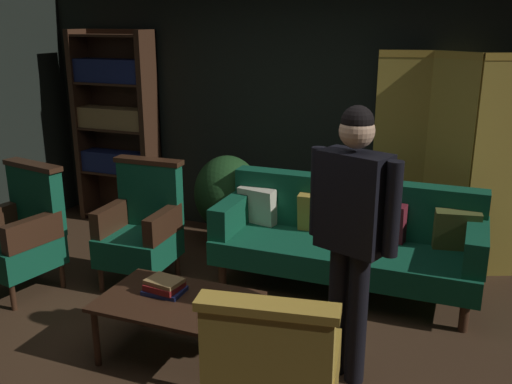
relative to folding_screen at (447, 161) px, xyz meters
name	(u,v)px	position (x,y,z in m)	size (l,w,h in m)	color
ground_plane	(211,366)	(-1.24, -2.14, -0.99)	(10.00, 10.00, 0.00)	#3D2819
back_wall	(319,101)	(-1.24, 0.31, 0.41)	(7.20, 0.10, 2.80)	black
folding_screen	(447,161)	(0.00, 0.00, 0.00)	(1.27, 0.28, 1.90)	#B29338
bookshelf	(116,123)	(-3.39, 0.05, 0.10)	(0.90, 0.32, 2.05)	#382114
velvet_couch	(348,235)	(-0.69, -0.69, -0.53)	(2.12, 0.78, 0.88)	#382114
coffee_table	(178,306)	(-1.48, -2.12, -0.61)	(1.00, 0.64, 0.42)	#382114
armchair_wing_left	(142,227)	(-2.31, -1.22, -0.50)	(0.60, 0.59, 1.04)	#382114
armchair_wing_right	(22,233)	(-3.14, -1.69, -0.50)	(0.69, 0.68, 1.04)	#382114
standing_figure	(352,222)	(-0.41, -1.92, 0.04)	(0.56, 0.34, 1.70)	black
potted_plant	(227,196)	(-1.94, -0.30, -0.45)	(0.63, 0.63, 0.92)	brown
book_navy_cloth	(165,291)	(-1.60, -2.06, -0.55)	(0.25, 0.19, 0.03)	navy
book_red_leather	(164,286)	(-1.60, -2.06, -0.52)	(0.22, 0.19, 0.04)	maroon
book_tan_leather	(164,281)	(-1.60, -2.06, -0.48)	(0.23, 0.17, 0.03)	#9E7A47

